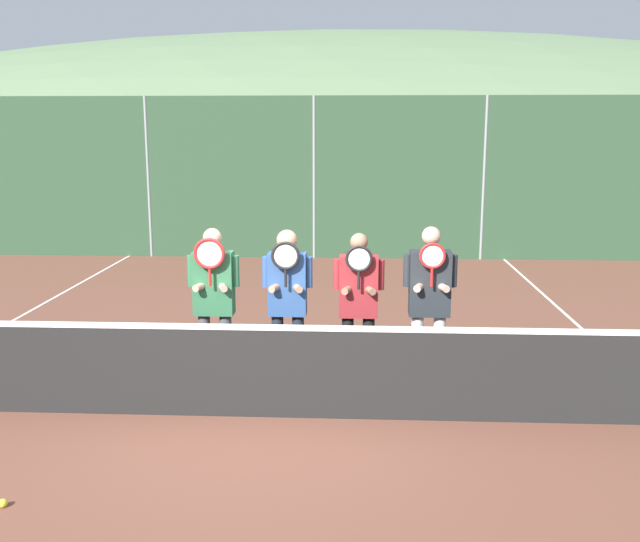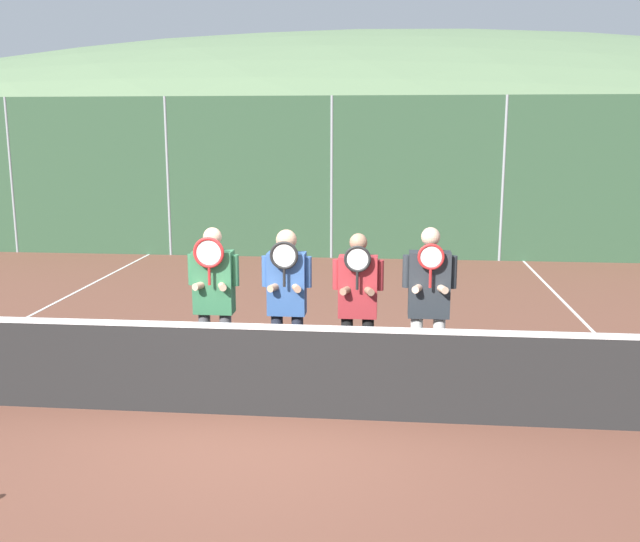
{
  "view_description": "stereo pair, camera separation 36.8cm",
  "coord_description": "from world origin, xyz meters",
  "px_view_note": "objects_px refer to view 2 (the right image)",
  "views": [
    {
      "loc": [
        0.95,
        -6.7,
        2.85
      ],
      "look_at": [
        0.55,
        0.96,
        1.31
      ],
      "focal_mm": 40.0,
      "sensor_mm": 36.0,
      "label": 1
    },
    {
      "loc": [
        1.32,
        -6.67,
        2.85
      ],
      "look_at": [
        0.55,
        0.96,
        1.31
      ],
      "focal_mm": 40.0,
      "sensor_mm": 36.0,
      "label": 2
    }
  ],
  "objects_px": {
    "player_leftmost": "(214,295)",
    "player_rightmost": "(429,299)",
    "car_left_of_center": "(285,204)",
    "player_center_left": "(287,296)",
    "player_center_right": "(358,301)",
    "car_center": "(492,205)",
    "car_far_left": "(91,202)"
  },
  "relations": [
    {
      "from": "player_leftmost",
      "to": "car_far_left",
      "type": "bearing_deg",
      "value": 119.06
    },
    {
      "from": "car_left_of_center",
      "to": "car_center",
      "type": "height_order",
      "value": "car_center"
    },
    {
      "from": "player_center_right",
      "to": "car_left_of_center",
      "type": "bearing_deg",
      "value": 102.36
    },
    {
      "from": "player_leftmost",
      "to": "player_center_right",
      "type": "bearing_deg",
      "value": 3.2
    },
    {
      "from": "player_leftmost",
      "to": "car_left_of_center",
      "type": "distance_m",
      "value": 11.46
    },
    {
      "from": "player_leftmost",
      "to": "car_far_left",
      "type": "relative_size",
      "value": 0.44
    },
    {
      "from": "player_leftmost",
      "to": "player_center_right",
      "type": "height_order",
      "value": "player_leftmost"
    },
    {
      "from": "player_leftmost",
      "to": "player_center_right",
      "type": "distance_m",
      "value": 1.57
    },
    {
      "from": "player_leftmost",
      "to": "player_rightmost",
      "type": "height_order",
      "value": "player_rightmost"
    },
    {
      "from": "player_center_right",
      "to": "car_far_left",
      "type": "bearing_deg",
      "value": 125.07
    },
    {
      "from": "player_center_left",
      "to": "car_center",
      "type": "bearing_deg",
      "value": 71.88
    },
    {
      "from": "player_rightmost",
      "to": "car_center",
      "type": "height_order",
      "value": "player_rightmost"
    },
    {
      "from": "car_center",
      "to": "player_leftmost",
      "type": "bearing_deg",
      "value": -111.55
    },
    {
      "from": "player_leftmost",
      "to": "player_center_left",
      "type": "xyz_separation_m",
      "value": [
        0.79,
        0.05,
        -0.0
      ]
    },
    {
      "from": "player_center_right",
      "to": "car_center",
      "type": "xyz_separation_m",
      "value": [
        2.96,
        11.37,
        -0.12
      ]
    },
    {
      "from": "player_leftmost",
      "to": "player_center_right",
      "type": "relative_size",
      "value": 1.03
    },
    {
      "from": "player_center_left",
      "to": "player_leftmost",
      "type": "bearing_deg",
      "value": -176.13
    },
    {
      "from": "car_left_of_center",
      "to": "player_leftmost",
      "type": "bearing_deg",
      "value": -85.39
    },
    {
      "from": "player_center_left",
      "to": "car_left_of_center",
      "type": "distance_m",
      "value": 11.5
    },
    {
      "from": "car_far_left",
      "to": "player_center_left",
      "type": "bearing_deg",
      "value": -57.78
    },
    {
      "from": "player_rightmost",
      "to": "car_far_left",
      "type": "xyz_separation_m",
      "value": [
        -8.48,
        11.08,
        -0.18
      ]
    },
    {
      "from": "player_center_left",
      "to": "car_far_left",
      "type": "relative_size",
      "value": 0.44
    },
    {
      "from": "car_center",
      "to": "player_center_right",
      "type": "bearing_deg",
      "value": -104.6
    },
    {
      "from": "player_center_left",
      "to": "car_left_of_center",
      "type": "relative_size",
      "value": 0.38
    },
    {
      "from": "player_center_left",
      "to": "player_center_right",
      "type": "bearing_deg",
      "value": 2.51
    },
    {
      "from": "player_leftmost",
      "to": "car_left_of_center",
      "type": "bearing_deg",
      "value": 94.61
    },
    {
      "from": "player_center_right",
      "to": "car_far_left",
      "type": "xyz_separation_m",
      "value": [
        -7.73,
        11.01,
        -0.13
      ]
    },
    {
      "from": "player_center_left",
      "to": "car_far_left",
      "type": "xyz_separation_m",
      "value": [
        -6.96,
        11.04,
        -0.17
      ]
    },
    {
      "from": "player_leftmost",
      "to": "player_rightmost",
      "type": "bearing_deg",
      "value": 0.32
    },
    {
      "from": "player_center_left",
      "to": "car_far_left",
      "type": "distance_m",
      "value": 13.05
    },
    {
      "from": "car_far_left",
      "to": "player_center_right",
      "type": "bearing_deg",
      "value": -54.93
    },
    {
      "from": "player_center_right",
      "to": "car_left_of_center",
      "type": "height_order",
      "value": "player_center_right"
    }
  ]
}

